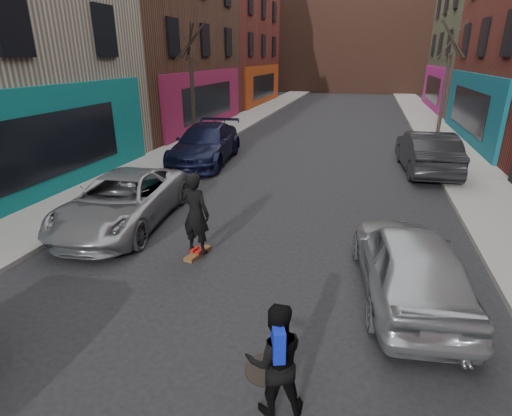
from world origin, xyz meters
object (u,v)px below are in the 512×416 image
Objects in this scene: parked_right_end at (427,152)px; skateboard at (198,254)px; parked_left_far at (123,200)px; parked_right_far at (409,262)px; parked_left_end at (205,144)px; pedestrian at (275,359)px; tree_left_far at (192,77)px; tree_right_far at (448,72)px; manhole at (268,369)px; skateboarder at (196,214)px.

parked_right_end is 10.84m from skateboard.
parked_right_far is (7.17, -1.67, 0.04)m from parked_left_far.
parked_left_end is 9.04m from parked_right_end.
parked_left_end is 3.45× the size of pedestrian.
parked_left_far is 7.36m from parked_right_far.
tree_left_far reaches higher than pedestrian.
parked_right_far is at bearing -19.82° from parked_left_far.
tree_right_far reaches higher than manhole.
skateboard is at bearing -113.58° from tree_right_far.
pedestrian is (2.67, -3.72, 0.75)m from skateboard.
tree_right_far reaches higher than parked_right_end.
skateboarder is (-4.51, 0.48, 0.32)m from parked_right_far.
manhole is (2.42, -3.08, -1.04)m from skateboarder.
parked_left_far is 6.24× the size of skateboard.
skateboarder is at bearing -74.97° from parked_left_end.
tree_left_far is at bearing -154.18° from tree_right_far.
parked_left_end is (-10.60, -8.98, -2.74)m from tree_right_far.
skateboarder is at bearing -30.75° from parked_left_far.
tree_right_far reaches higher than parked_left_far.
parked_right_end reaches higher than skateboard.
tree_right_far is at bearing 78.79° from skateboard.
pedestrian is at bearing -42.00° from skateboard.
manhole is (-2.08, -2.60, -0.72)m from parked_right_far.
parked_right_end is at bearing -105.77° from parked_right_far.
parked_left_end is at bearing 0.72° from parked_right_end.
tree_left_far is 4.34m from parked_left_end.
skateboard is at bearing -74.79° from pedestrian.
parked_left_far reaches higher than manhole.
parked_right_end is 10.81m from skateboarder.
parked_left_end is at bearing 123.05° from skateboard.
tree_left_far is at bearing -83.52° from pedestrian.
skateboard is at bearing -74.97° from parked_left_end.
tree_right_far is at bearing 75.93° from manhole.
parked_left_end is 1.11× the size of parked_right_end.
skateboard is 4.64m from pedestrian.
manhole is (-5.08, -20.27, -3.52)m from tree_right_far.
parked_left_end reaches higher than parked_right_far.
parked_right_end is 7.01× the size of manhole.
skateboard is (2.66, -1.19, -0.64)m from parked_left_far.
tree_left_far is 4.11× the size of pedestrian.
tree_left_far is 12.66m from skateboard.
skateboard is 0.42× the size of skateboarder.
parked_right_end is at bearing -11.20° from tree_left_far.
skateboard is 3.92m from manhole.
pedestrian is at bearing -103.02° from tree_right_far.
parked_right_end is 13.18m from pedestrian.
parked_right_far is at bearing -99.63° from tree_right_far.
parked_right_far is 4.58m from skateboard.
skateboarder is at bearing 128.19° from manhole.
tree_left_far reaches higher than parked_left_end.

